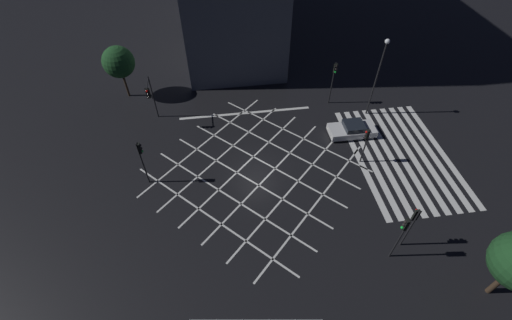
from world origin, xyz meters
TOP-DOWN VIEW (x-y plane):
  - ground_plane at (0.00, 0.00)m, footprint 200.00×200.00m
  - road_markings at (0.33, -8.11)m, footprint 18.71×25.56m
  - traffic_light_sw_cross at (-8.68, -7.56)m, footprint 0.36×0.39m
  - traffic_light_median_north at (-0.03, 8.38)m, footprint 0.36×0.39m
  - traffic_light_median_south at (-0.22, -8.60)m, footprint 0.36×0.39m
  - traffic_light_se_main at (7.80, -8.36)m, footprint 0.39×0.36m
  - traffic_light_sw_main at (-7.89, -8.71)m, footprint 0.39×0.36m
  - traffic_light_ne_main at (7.15, 8.20)m, footprint 1.92×0.36m
  - street_lamp_east at (5.77, -11.45)m, footprint 0.41×0.41m
  - street_tree_far at (11.87, 11.31)m, footprint 2.97×2.97m
  - waiting_car at (3.12, -9.05)m, footprint 1.87×4.10m

SIDE VIEW (x-z plane):
  - ground_plane at x=0.00m, z-range 0.00..0.00m
  - road_markings at x=0.33m, z-range 0.00..0.01m
  - waiting_car at x=3.12m, z-range -0.03..1.18m
  - traffic_light_median_south at x=-0.22m, z-range 0.76..4.27m
  - traffic_light_sw_main at x=-7.89m, z-range 0.83..4.67m
  - traffic_light_median_north at x=-0.03m, z-range 0.90..5.09m
  - traffic_light_sw_cross at x=-8.68m, z-range 0.92..5.21m
  - traffic_light_se_main at x=7.80m, z-range 0.94..5.38m
  - traffic_light_ne_main at x=7.15m, z-range 1.00..5.41m
  - street_tree_far at x=11.87m, z-range 1.15..6.44m
  - street_lamp_east at x=5.77m, z-range 1.07..8.62m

